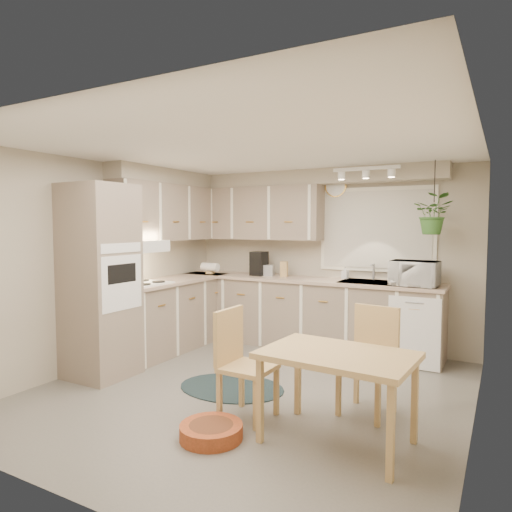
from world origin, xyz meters
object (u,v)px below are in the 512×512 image
Objects in this scene: pet_bed at (211,432)px; dining_table at (337,398)px; chair_back at (367,362)px; chair_left at (248,365)px; microwave at (414,271)px; braided_rug at (232,387)px.

dining_table is at bearing 25.14° from pet_bed.
pet_bed is (-0.88, -0.41, -0.29)m from dining_table.
dining_table is 0.64m from chair_back.
chair_left reaches higher than dining_table.
chair_back is (0.06, 0.63, 0.12)m from dining_table.
dining_table is 2.45m from microwave.
braided_rug is (-0.50, 0.54, -0.46)m from chair_left.
chair_left is 1.74× the size of microwave.
dining_table is 0.83m from chair_left.
chair_left is 0.85× the size of braided_rug.
braided_rug is 2.22× the size of pet_bed.
microwave is (0.97, 2.25, 0.65)m from chair_left.
chair_left is 0.63m from pet_bed.
chair_back is 1.89× the size of pet_bed.
chair_left is 1.00× the size of chair_back.
microwave is (1.47, 1.72, 1.12)m from braided_rug.
chair_left is at bearing 41.83° from chair_back.
braided_rug is 2.52m from microwave.
chair_back reaches higher than braided_rug.
chair_back is at bearing 123.93° from chair_left.
chair_left reaches higher than braided_rug.
microwave is at bearing -84.33° from chair_back.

